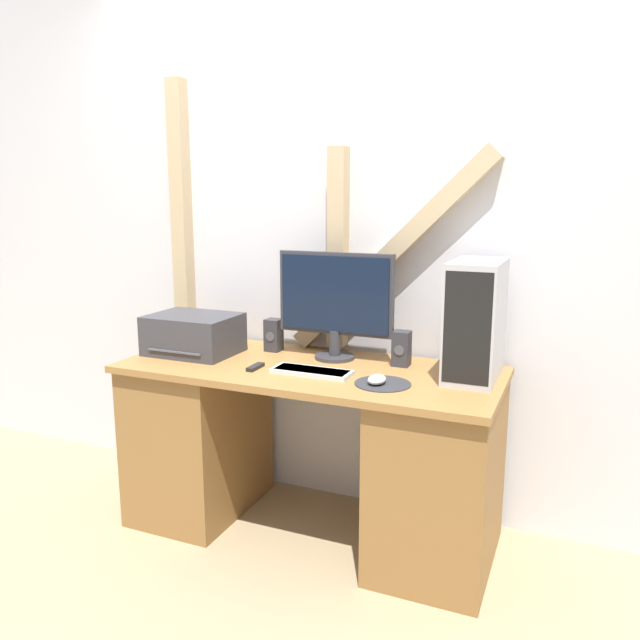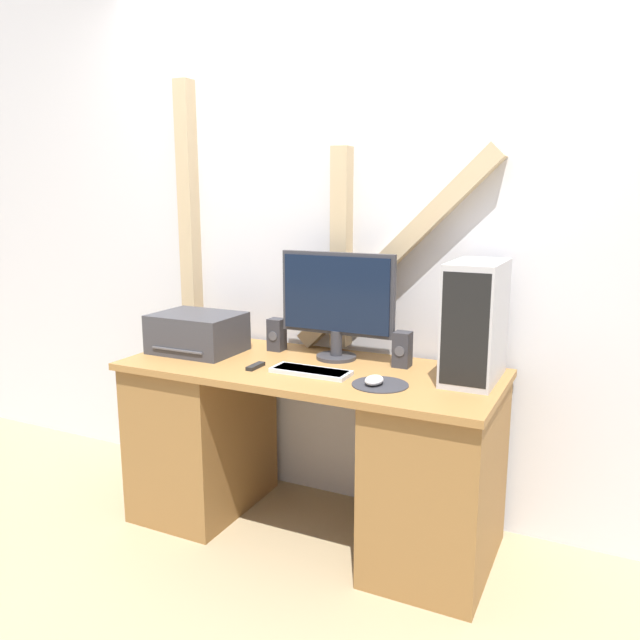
% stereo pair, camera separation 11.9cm
% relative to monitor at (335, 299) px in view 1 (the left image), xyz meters
% --- Properties ---
extents(ground_plane, '(12.00, 12.00, 0.00)m').
position_rel_monitor_xyz_m(ground_plane, '(-0.05, -0.51, -1.03)').
color(ground_plane, '#9E8966').
extents(wall_back, '(6.40, 0.13, 2.70)m').
position_rel_monitor_xyz_m(wall_back, '(-0.06, 0.22, 0.32)').
color(wall_back, silver).
rests_on(wall_back, ground_plane).
extents(desk, '(1.62, 0.68, 0.76)m').
position_rel_monitor_xyz_m(desk, '(-0.05, -0.17, -0.64)').
color(desk, olive).
rests_on(desk, ground_plane).
extents(monitor, '(0.53, 0.18, 0.48)m').
position_rel_monitor_xyz_m(monitor, '(0.00, 0.00, 0.00)').
color(monitor, '#333338').
rests_on(monitor, desk).
extents(keyboard, '(0.33, 0.12, 0.02)m').
position_rel_monitor_xyz_m(keyboard, '(0.01, -0.27, -0.26)').
color(keyboard, silver).
rests_on(keyboard, desk).
extents(mousepad, '(0.22, 0.22, 0.00)m').
position_rel_monitor_xyz_m(mousepad, '(0.32, -0.29, -0.27)').
color(mousepad, '#2D2D33').
rests_on(mousepad, desk).
extents(mouse, '(0.07, 0.10, 0.04)m').
position_rel_monitor_xyz_m(mouse, '(0.30, -0.30, -0.25)').
color(mouse, silver).
rests_on(mouse, mousepad).
extents(computer_tower, '(0.19, 0.37, 0.47)m').
position_rel_monitor_xyz_m(computer_tower, '(0.62, -0.06, -0.03)').
color(computer_tower, '#B2B2B7').
rests_on(computer_tower, desk).
extents(printer, '(0.39, 0.31, 0.18)m').
position_rel_monitor_xyz_m(printer, '(-0.64, -0.17, -0.18)').
color(printer, '#38383D').
rests_on(printer, desk).
extents(speaker_left, '(0.07, 0.07, 0.15)m').
position_rel_monitor_xyz_m(speaker_left, '(-0.32, 0.02, -0.19)').
color(speaker_left, '#2D2D33').
rests_on(speaker_left, desk).
extents(speaker_right, '(0.07, 0.07, 0.15)m').
position_rel_monitor_xyz_m(speaker_right, '(0.31, -0.00, -0.19)').
color(speaker_right, '#2D2D33').
rests_on(speaker_right, desk).
extents(remote_control, '(0.03, 0.11, 0.02)m').
position_rel_monitor_xyz_m(remote_control, '(-0.24, -0.29, -0.26)').
color(remote_control, black).
rests_on(remote_control, desk).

